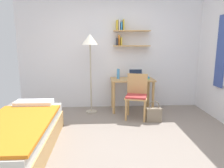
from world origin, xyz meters
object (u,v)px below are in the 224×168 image
bed (19,137)px  handbag (154,114)px  desk_chair (137,94)px  water_bottle (118,74)px  desk (132,85)px  laptop (136,76)px  standing_lamp (90,45)px  book_stack (145,78)px

bed → handbag: bed is taller
desk_chair → handbag: 0.53m
handbag → water_bottle: bearing=128.8°
desk → laptop: bearing=5.9°
desk_chair → water_bottle: 0.71m
desk_chair → water_bottle: bearing=121.7°
laptop → water_bottle: (-0.39, 0.03, 0.05)m
standing_lamp → water_bottle: size_ratio=7.77×
bed → laptop: 2.70m
laptop → handbag: 1.01m
laptop → book_stack: size_ratio=1.41×
standing_lamp → book_stack: 1.43m
desk → desk_chair: (0.02, -0.50, -0.08)m
book_stack → handbag: bearing=-88.6°
standing_lamp → water_bottle: 0.90m
standing_lamp → laptop: (1.00, 0.11, -0.70)m
desk → laptop: 0.22m
desk → handbag: size_ratio=2.26×
desk_chair → bed: bearing=-145.4°
water_bottle → book_stack: size_ratio=0.96×
standing_lamp → handbag: standing_lamp is taller
bed → book_stack: size_ratio=8.69×
bed → desk_chair: desk_chair is taller
desk_chair → book_stack: bearing=60.7°
book_stack → water_bottle: bearing=177.3°
bed → standing_lamp: bearing=61.0°
desk_chair → book_stack: 0.63m
desk_chair → standing_lamp: 1.41m
desk → water_bottle: size_ratio=4.36×
book_stack → laptop: bearing=-179.8°
bed → desk_chair: size_ratio=2.19×
desk → desk_chair: desk_chair is taller
standing_lamp → desk: bearing=6.1°
desk → book_stack: size_ratio=4.20×
bed → desk_chair: (1.87, 1.29, 0.26)m
desk_chair → desk: bearing=92.0°
water_bottle → handbag: bearing=-51.2°
bed → standing_lamp: (0.94, 1.69, 1.24)m
desk → water_bottle: 0.40m
bed → book_stack: 2.85m
laptop → water_bottle: laptop is taller
standing_lamp → handbag: (1.24, -0.65, -1.33)m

